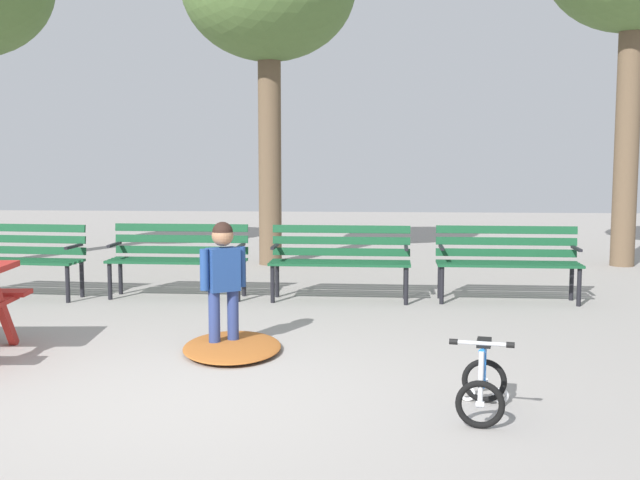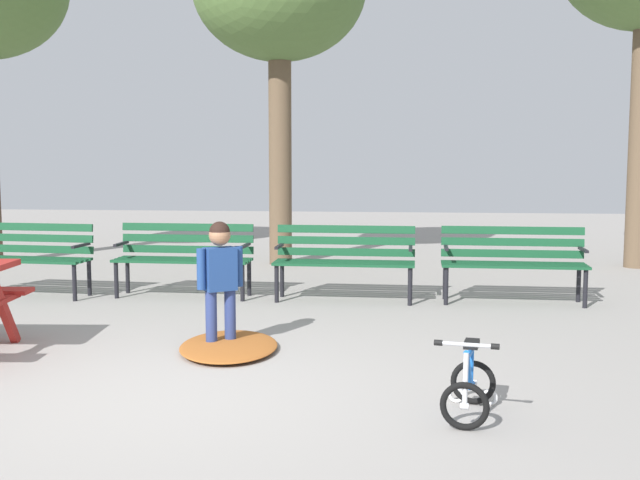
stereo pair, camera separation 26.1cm
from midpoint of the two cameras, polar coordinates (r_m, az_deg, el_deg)
ground at (r=5.62m, az=-10.21°, el=-11.05°), size 36.00×36.00×0.00m
park_bench_far_left at (r=9.87m, az=-19.95°, el=-0.87°), size 1.63×0.58×0.85m
park_bench_left at (r=9.35m, az=-9.04°, el=-0.96°), size 1.61×0.49×0.85m
park_bench_right at (r=8.98m, az=2.65°, el=-1.17°), size 1.61×0.49×0.85m
park_bench_far_right at (r=9.13m, az=14.67°, el=-1.25°), size 1.61×0.49×0.85m
child_standing at (r=6.75m, az=-6.19°, el=-2.45°), size 0.36×0.28×1.10m
kids_bicycle at (r=5.16m, az=12.26°, el=-10.34°), size 0.45×0.61×0.54m
leaf_pile at (r=6.78m, az=-5.55°, el=-7.69°), size 0.98×1.29×0.07m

